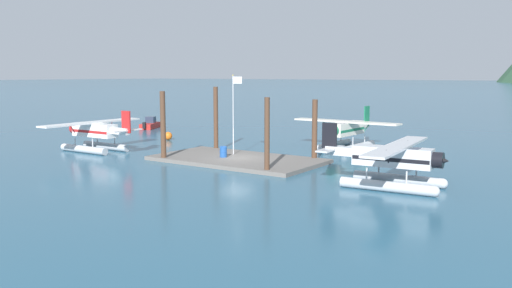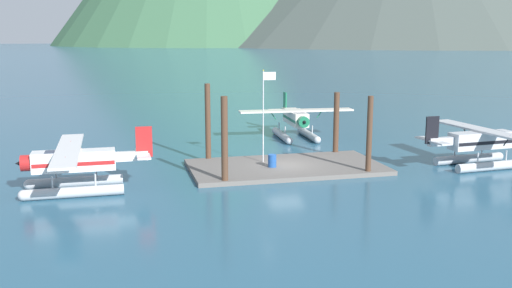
{
  "view_description": "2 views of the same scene",
  "coord_description": "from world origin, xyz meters",
  "px_view_note": "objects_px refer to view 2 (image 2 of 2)",
  "views": [
    {
      "loc": [
        24.68,
        -33.68,
        6.96
      ],
      "look_at": [
        0.45,
        2.04,
        1.22
      ],
      "focal_mm": 36.89,
      "sensor_mm": 36.0,
      "label": 1
    },
    {
      "loc": [
        -11.51,
        -37.78,
        9.36
      ],
      "look_at": [
        -1.24,
        3.79,
        1.16
      ],
      "focal_mm": 40.21,
      "sensor_mm": 36.0,
      "label": 2
    }
  ],
  "objects_px": {
    "flagpole": "(265,106)",
    "fuel_drum": "(272,161)",
    "seaplane_white_port_aft": "(74,167)",
    "seaplane_cream_bow_right": "(296,121)",
    "seaplane_silver_stbd_aft": "(481,145)",
    "mooring_buoy": "(79,153)"
  },
  "relations": [
    {
      "from": "mooring_buoy",
      "to": "seaplane_cream_bow_right",
      "type": "relative_size",
      "value": 0.08
    },
    {
      "from": "seaplane_white_port_aft",
      "to": "seaplane_cream_bow_right",
      "type": "bearing_deg",
      "value": 37.33
    },
    {
      "from": "mooring_buoy",
      "to": "seaplane_silver_stbd_aft",
      "type": "relative_size",
      "value": 0.08
    },
    {
      "from": "flagpole",
      "to": "fuel_drum",
      "type": "bearing_deg",
      "value": -86.49
    },
    {
      "from": "flagpole",
      "to": "seaplane_cream_bow_right",
      "type": "distance_m",
      "value": 11.86
    },
    {
      "from": "flagpole",
      "to": "mooring_buoy",
      "type": "relative_size",
      "value": 7.8
    },
    {
      "from": "seaplane_white_port_aft",
      "to": "seaplane_silver_stbd_aft",
      "type": "xyz_separation_m",
      "value": [
        27.87,
        0.07,
        0.0
      ]
    },
    {
      "from": "flagpole",
      "to": "fuel_drum",
      "type": "distance_m",
      "value": 4.01
    },
    {
      "from": "flagpole",
      "to": "fuel_drum",
      "type": "relative_size",
      "value": 7.54
    },
    {
      "from": "mooring_buoy",
      "to": "seaplane_white_port_aft",
      "type": "xyz_separation_m",
      "value": [
        0.29,
        -9.87,
        1.15
      ]
    },
    {
      "from": "fuel_drum",
      "to": "seaplane_white_port_aft",
      "type": "distance_m",
      "value": 13.22
    },
    {
      "from": "seaplane_cream_bow_right",
      "to": "flagpole",
      "type": "bearing_deg",
      "value": -118.85
    },
    {
      "from": "seaplane_white_port_aft",
      "to": "fuel_drum",
      "type": "bearing_deg",
      "value": 10.11
    },
    {
      "from": "fuel_drum",
      "to": "mooring_buoy",
      "type": "xyz_separation_m",
      "value": [
        -13.27,
        7.55,
        -0.31
      ]
    },
    {
      "from": "flagpole",
      "to": "seaplane_cream_bow_right",
      "type": "height_order",
      "value": "flagpole"
    },
    {
      "from": "flagpole",
      "to": "mooring_buoy",
      "type": "bearing_deg",
      "value": 155.88
    },
    {
      "from": "seaplane_silver_stbd_aft",
      "to": "mooring_buoy",
      "type": "bearing_deg",
      "value": 160.82
    },
    {
      "from": "seaplane_white_port_aft",
      "to": "seaplane_cream_bow_right",
      "type": "xyz_separation_m",
      "value": [
        18.44,
        14.06,
        0.0
      ]
    },
    {
      "from": "fuel_drum",
      "to": "seaplane_silver_stbd_aft",
      "type": "height_order",
      "value": "seaplane_silver_stbd_aft"
    },
    {
      "from": "flagpole",
      "to": "seaplane_white_port_aft",
      "type": "height_order",
      "value": "flagpole"
    },
    {
      "from": "seaplane_silver_stbd_aft",
      "to": "flagpole",
      "type": "bearing_deg",
      "value": 165.42
    },
    {
      "from": "flagpole",
      "to": "seaplane_silver_stbd_aft",
      "type": "bearing_deg",
      "value": -14.58
    }
  ]
}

